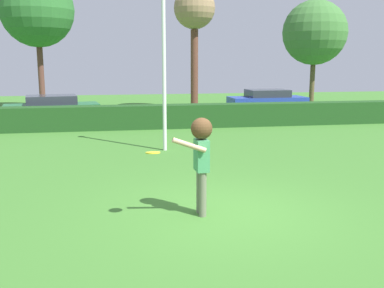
{
  "coord_description": "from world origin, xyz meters",
  "views": [
    {
      "loc": [
        -1.95,
        -7.69,
        2.82
      ],
      "look_at": [
        -0.42,
        1.02,
        1.15
      ],
      "focal_mm": 41.38,
      "sensor_mm": 36.0,
      "label": 1
    }
  ],
  "objects_px": {
    "birch_tree": "(194,12)",
    "willow_tree": "(37,11)",
    "oak_tree": "(315,33)",
    "lamppost": "(164,55)",
    "parked_car_green": "(52,108)",
    "frisbee": "(153,153)",
    "person": "(201,151)",
    "parked_car_blue": "(267,100)"
  },
  "relations": [
    {
      "from": "lamppost",
      "to": "birch_tree",
      "type": "distance_m",
      "value": 12.19
    },
    {
      "from": "parked_car_blue",
      "to": "frisbee",
      "type": "bearing_deg",
      "value": -115.86
    },
    {
      "from": "person",
      "to": "parked_car_green",
      "type": "bearing_deg",
      "value": 108.06
    },
    {
      "from": "lamppost",
      "to": "willow_tree",
      "type": "bearing_deg",
      "value": 113.83
    },
    {
      "from": "lamppost",
      "to": "birch_tree",
      "type": "height_order",
      "value": "birch_tree"
    },
    {
      "from": "birch_tree",
      "to": "willow_tree",
      "type": "relative_size",
      "value": 0.91
    },
    {
      "from": "parked_car_green",
      "to": "willow_tree",
      "type": "distance_m",
      "value": 7.34
    },
    {
      "from": "person",
      "to": "frisbee",
      "type": "height_order",
      "value": "person"
    },
    {
      "from": "birch_tree",
      "to": "willow_tree",
      "type": "bearing_deg",
      "value": 172.45
    },
    {
      "from": "willow_tree",
      "to": "oak_tree",
      "type": "bearing_deg",
      "value": 0.41
    },
    {
      "from": "parked_car_green",
      "to": "oak_tree",
      "type": "relative_size",
      "value": 0.68
    },
    {
      "from": "birch_tree",
      "to": "oak_tree",
      "type": "relative_size",
      "value": 1.05
    },
    {
      "from": "lamppost",
      "to": "willow_tree",
      "type": "xyz_separation_m",
      "value": [
        -5.6,
        12.68,
        2.54
      ]
    },
    {
      "from": "parked_car_blue",
      "to": "birch_tree",
      "type": "xyz_separation_m",
      "value": [
        -3.73,
        2.0,
        4.82
      ]
    },
    {
      "from": "birch_tree",
      "to": "willow_tree",
      "type": "distance_m",
      "value": 8.72
    },
    {
      "from": "person",
      "to": "lamppost",
      "type": "height_order",
      "value": "lamppost"
    },
    {
      "from": "birch_tree",
      "to": "frisbee",
      "type": "bearing_deg",
      "value": -102.49
    },
    {
      "from": "lamppost",
      "to": "birch_tree",
      "type": "relative_size",
      "value": 0.78
    },
    {
      "from": "parked_car_green",
      "to": "birch_tree",
      "type": "distance_m",
      "value": 9.82
    },
    {
      "from": "person",
      "to": "birch_tree",
      "type": "distance_m",
      "value": 18.4
    },
    {
      "from": "frisbee",
      "to": "parked_car_blue",
      "type": "height_order",
      "value": "frisbee"
    },
    {
      "from": "frisbee",
      "to": "parked_car_green",
      "type": "relative_size",
      "value": 0.06
    },
    {
      "from": "parked_car_green",
      "to": "willow_tree",
      "type": "bearing_deg",
      "value": 102.68
    },
    {
      "from": "person",
      "to": "willow_tree",
      "type": "bearing_deg",
      "value": 106.55
    },
    {
      "from": "frisbee",
      "to": "parked_car_green",
      "type": "bearing_deg",
      "value": 104.31
    },
    {
      "from": "parked_car_green",
      "to": "oak_tree",
      "type": "height_order",
      "value": "oak_tree"
    },
    {
      "from": "person",
      "to": "frisbee",
      "type": "relative_size",
      "value": 7.03
    },
    {
      "from": "lamppost",
      "to": "willow_tree",
      "type": "height_order",
      "value": "willow_tree"
    },
    {
      "from": "parked_car_blue",
      "to": "willow_tree",
      "type": "distance_m",
      "value": 13.65
    },
    {
      "from": "parked_car_green",
      "to": "oak_tree",
      "type": "xyz_separation_m",
      "value": [
        15.28,
        5.5,
        3.83
      ]
    },
    {
      "from": "willow_tree",
      "to": "parked_car_green",
      "type": "bearing_deg",
      "value": -77.32
    },
    {
      "from": "willow_tree",
      "to": "oak_tree",
      "type": "distance_m",
      "value": 16.52
    },
    {
      "from": "person",
      "to": "parked_car_green",
      "type": "height_order",
      "value": "person"
    },
    {
      "from": "birch_tree",
      "to": "parked_car_green",
      "type": "bearing_deg",
      "value": -150.33
    },
    {
      "from": "parked_car_green",
      "to": "lamppost",
      "type": "bearing_deg",
      "value": -58.98
    },
    {
      "from": "lamppost",
      "to": "parked_car_green",
      "type": "height_order",
      "value": "lamppost"
    },
    {
      "from": "frisbee",
      "to": "lamppost",
      "type": "distance_m",
      "value": 6.62
    },
    {
      "from": "frisbee",
      "to": "oak_tree",
      "type": "height_order",
      "value": "oak_tree"
    },
    {
      "from": "lamppost",
      "to": "willow_tree",
      "type": "distance_m",
      "value": 14.1
    },
    {
      "from": "birch_tree",
      "to": "oak_tree",
      "type": "height_order",
      "value": "birch_tree"
    },
    {
      "from": "lamppost",
      "to": "parked_car_green",
      "type": "distance_m",
      "value": 8.83
    },
    {
      "from": "birch_tree",
      "to": "willow_tree",
      "type": "xyz_separation_m",
      "value": [
        -8.64,
        1.15,
        0.03
      ]
    }
  ]
}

